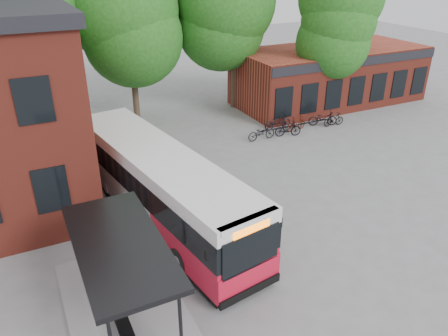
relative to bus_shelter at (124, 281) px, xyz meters
name	(u,v)px	position (x,y,z in m)	size (l,w,h in m)	color
ground	(240,259)	(4.50, 1.00, -1.45)	(100.00, 100.00, 0.00)	slate
shop_row	(329,75)	(19.50, 15.00, 0.55)	(14.00, 6.20, 4.00)	maroon
bus_shelter	(124,281)	(0.00, 0.00, 0.00)	(3.60, 7.00, 2.90)	black
bike_rail	(294,128)	(13.78, 11.00, -1.26)	(5.20, 0.10, 0.38)	black
tree_0	(11,47)	(-1.50, 17.00, 4.05)	(7.92, 7.92, 11.00)	#1C5617
tree_1	(130,40)	(5.50, 18.00, 3.75)	(7.92, 7.92, 10.40)	#1C5617
tree_2	(234,29)	(12.50, 17.00, 4.05)	(7.92, 7.92, 11.00)	#1C5617
tree_3	(329,46)	(17.50, 13.00, 3.19)	(7.04, 7.04, 9.28)	#1C5617
city_bus	(160,186)	(2.82, 4.96, 0.10)	(2.60, 12.18, 3.09)	red
bicycle_0	(261,132)	(11.08, 10.59, -0.97)	(0.63, 1.81, 0.95)	black
bicycle_1	(288,129)	(12.84, 10.38, -0.95)	(0.47, 1.66, 1.00)	black
bicycle_2	(278,122)	(12.91, 11.67, -0.96)	(0.65, 1.87, 0.98)	black
bicycle_3	(296,123)	(13.87, 10.97, -0.98)	(0.44, 1.57, 0.94)	#47160A
bicycle_6	(323,118)	(15.94, 10.95, -0.96)	(0.65, 1.87, 0.98)	black
bicycle_7	(334,119)	(16.53, 10.56, -1.00)	(0.42, 1.50, 0.90)	black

